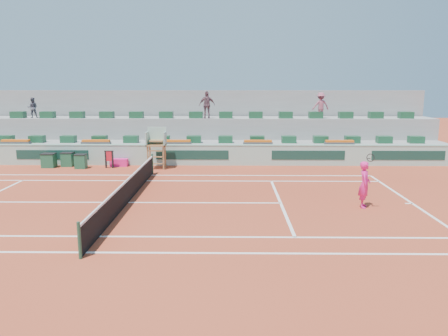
# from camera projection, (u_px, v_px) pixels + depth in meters

# --- Properties ---
(ground) EXTENTS (90.00, 90.00, 0.00)m
(ground) POSITION_uv_depth(u_px,v_px,m) (128.00, 203.00, 18.31)
(ground) COLOR #A0371F
(ground) RESTS_ON ground
(seating_tier_lower) EXTENTS (36.00, 4.00, 1.20)m
(seating_tier_lower) POSITION_uv_depth(u_px,v_px,m) (165.00, 150.00, 28.69)
(seating_tier_lower) COLOR #999996
(seating_tier_lower) RESTS_ON ground
(seating_tier_upper) EXTENTS (36.00, 2.40, 2.60)m
(seating_tier_upper) POSITION_uv_depth(u_px,v_px,m) (168.00, 136.00, 30.13)
(seating_tier_upper) COLOR #999996
(seating_tier_upper) RESTS_ON ground
(stadium_back_wall) EXTENTS (36.00, 0.40, 4.40)m
(stadium_back_wall) POSITION_uv_depth(u_px,v_px,m) (171.00, 121.00, 31.52)
(stadium_back_wall) COLOR #999996
(stadium_back_wall) RESTS_ON ground
(player_bag) EXTENTS (1.03, 0.46, 0.46)m
(player_bag) POSITION_uv_depth(u_px,v_px,m) (119.00, 162.00, 26.21)
(player_bag) COLOR #F62085
(player_bag) RESTS_ON ground
(spectator_left) EXTENTS (0.79, 0.70, 1.37)m
(spectator_left) POSITION_uv_depth(u_px,v_px,m) (33.00, 108.00, 29.36)
(spectator_left) COLOR #4A4B57
(spectator_left) RESTS_ON seating_tier_upper
(spectator_mid) EXTENTS (1.08, 0.52, 1.79)m
(spectator_mid) POSITION_uv_depth(u_px,v_px,m) (207.00, 105.00, 28.85)
(spectator_mid) COLOR brown
(spectator_mid) RESTS_ON seating_tier_upper
(spectator_right) EXTENTS (1.18, 0.77, 1.71)m
(spectator_right) POSITION_uv_depth(u_px,v_px,m) (321.00, 105.00, 28.88)
(spectator_right) COLOR #9C4E61
(spectator_right) RESTS_ON seating_tier_upper
(court_lines) EXTENTS (23.89, 11.09, 0.01)m
(court_lines) POSITION_uv_depth(u_px,v_px,m) (128.00, 202.00, 18.31)
(court_lines) COLOR white
(court_lines) RESTS_ON ground
(tennis_net) EXTENTS (0.10, 11.97, 1.10)m
(tennis_net) POSITION_uv_depth(u_px,v_px,m) (128.00, 190.00, 18.21)
(tennis_net) COLOR black
(tennis_net) RESTS_ON ground
(advertising_hoarding) EXTENTS (36.00, 0.34, 1.26)m
(advertising_hoarding) POSITION_uv_depth(u_px,v_px,m) (160.00, 155.00, 26.52)
(advertising_hoarding) COLOR #98BFAE
(advertising_hoarding) RESTS_ON ground
(umpire_chair) EXTENTS (1.10, 0.90, 2.40)m
(umpire_chair) POSITION_uv_depth(u_px,v_px,m) (156.00, 142.00, 25.37)
(umpire_chair) COLOR olive
(umpire_chair) RESTS_ON ground
(seat_row_lower) EXTENTS (32.90, 0.60, 0.44)m
(seat_row_lower) POSITION_uv_depth(u_px,v_px,m) (163.00, 139.00, 27.65)
(seat_row_lower) COLOR #18492B
(seat_row_lower) RESTS_ON seating_tier_lower
(seat_row_upper) EXTENTS (32.90, 0.60, 0.44)m
(seat_row_upper) POSITION_uv_depth(u_px,v_px,m) (166.00, 115.00, 29.24)
(seat_row_upper) COLOR #18492B
(seat_row_upper) RESTS_ON seating_tier_upper
(flower_planters) EXTENTS (26.80, 0.36, 0.28)m
(flower_planters) POSITION_uv_depth(u_px,v_px,m) (136.00, 142.00, 26.90)
(flower_planters) COLOR #464646
(flower_planters) RESTS_ON seating_tier_lower
(drink_cooler_a) EXTENTS (0.65, 0.56, 0.84)m
(drink_cooler_a) POSITION_uv_depth(u_px,v_px,m) (81.00, 161.00, 25.53)
(drink_cooler_a) COLOR #1A5034
(drink_cooler_a) RESTS_ON ground
(drink_cooler_b) EXTENTS (0.70, 0.60, 0.84)m
(drink_cooler_b) POSITION_uv_depth(u_px,v_px,m) (68.00, 159.00, 26.17)
(drink_cooler_b) COLOR #1A5034
(drink_cooler_b) RESTS_ON ground
(drink_cooler_c) EXTENTS (0.78, 0.68, 0.84)m
(drink_cooler_c) POSITION_uv_depth(u_px,v_px,m) (49.00, 160.00, 25.84)
(drink_cooler_c) COLOR #1A5034
(drink_cooler_c) RESTS_ON ground
(towel_rack) EXTENTS (0.54, 0.09, 1.03)m
(towel_rack) POSITION_uv_depth(u_px,v_px,m) (109.00, 158.00, 25.61)
(towel_rack) COLOR black
(towel_rack) RESTS_ON ground
(tennis_player) EXTENTS (0.63, 0.95, 2.28)m
(tennis_player) POSITION_uv_depth(u_px,v_px,m) (364.00, 184.00, 17.46)
(tennis_player) COLOR #F62085
(tennis_player) RESTS_ON ground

